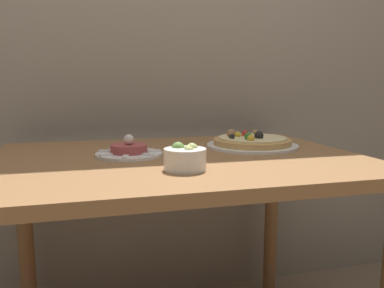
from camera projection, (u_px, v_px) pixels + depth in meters
back_wall at (149, 19)px, 1.66m from camera, size 8.00×0.05×2.60m
dining_table at (177, 188)px, 1.22m from camera, size 1.19×0.85×0.78m
pizza_plate at (252, 142)px, 1.38m from camera, size 0.33×0.33×0.06m
tartare_plate at (129, 151)px, 1.21m from camera, size 0.21×0.21×0.07m
small_bowl at (185, 158)px, 1.00m from camera, size 0.11×0.11×0.07m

